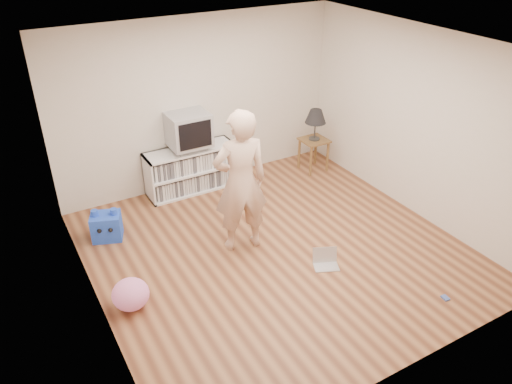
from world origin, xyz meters
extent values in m
plane|color=brown|center=(0.00, 0.00, 0.00)|extent=(4.50, 4.50, 0.00)
cube|color=beige|center=(0.00, 2.25, 1.30)|extent=(4.50, 0.02, 2.60)
cube|color=beige|center=(0.00, -2.25, 1.30)|extent=(4.50, 0.02, 2.60)
cube|color=beige|center=(-2.25, 0.00, 1.30)|extent=(0.02, 4.50, 2.60)
cube|color=beige|center=(2.25, 0.00, 1.30)|extent=(0.02, 4.50, 2.60)
cube|color=white|center=(0.00, 0.00, 2.60)|extent=(4.50, 4.50, 0.01)
cube|color=white|center=(-0.30, 2.23, 0.35)|extent=(1.40, 0.03, 0.70)
cube|color=white|center=(-0.98, 2.02, 0.35)|extent=(0.03, 0.45, 0.70)
cube|color=white|center=(0.39, 2.02, 0.35)|extent=(0.03, 0.45, 0.70)
cube|color=white|center=(-0.30, 2.02, 0.01)|extent=(1.40, 0.45, 0.03)
cube|color=white|center=(-0.30, 2.02, 0.35)|extent=(1.34, 0.45, 0.03)
cube|color=white|center=(-0.30, 2.02, 0.68)|extent=(1.40, 0.45, 0.03)
cube|color=silver|center=(-0.30, 2.02, 0.35)|extent=(1.26, 0.36, 0.64)
cube|color=gray|center=(-0.30, 2.02, 0.73)|extent=(0.45, 0.35, 0.07)
cube|color=#9D9DA2|center=(-0.30, 2.02, 1.02)|extent=(0.60, 0.52, 0.50)
cube|color=black|center=(-0.30, 1.75, 1.02)|extent=(0.50, 0.01, 0.40)
cylinder|color=brown|center=(1.59, 1.48, 0.26)|extent=(0.04, 0.04, 0.52)
cylinder|color=brown|center=(1.93, 1.48, 0.26)|extent=(0.04, 0.04, 0.52)
cylinder|color=brown|center=(1.59, 1.82, 0.26)|extent=(0.04, 0.04, 0.52)
cylinder|color=brown|center=(1.93, 1.82, 0.26)|extent=(0.04, 0.04, 0.52)
cube|color=brown|center=(1.76, 1.65, 0.54)|extent=(0.42, 0.42, 0.03)
cylinder|color=#333333|center=(1.76, 1.65, 0.56)|extent=(0.18, 0.18, 0.02)
cylinder|color=#333333|center=(1.76, 1.65, 0.74)|extent=(0.02, 0.02, 0.32)
imported|color=#D9AF94|center=(-0.34, 0.31, 0.94)|extent=(0.76, 0.57, 1.89)
cube|color=silver|center=(0.35, -0.62, 0.01)|extent=(0.36, 0.31, 0.01)
cube|color=silver|center=(0.39, -0.52, 0.11)|extent=(0.30, 0.18, 0.20)
cube|color=black|center=(0.39, -0.52, 0.11)|extent=(0.26, 0.15, 0.16)
cube|color=#4460B6|center=(1.18, -1.75, 0.01)|extent=(0.08, 0.10, 0.02)
cube|color=blue|center=(-1.81, 1.36, 0.18)|extent=(0.47, 0.42, 0.36)
cylinder|color=blue|center=(-1.93, 1.40, 0.40)|extent=(0.09, 0.09, 0.08)
cylinder|color=blue|center=(-1.70, 1.31, 0.40)|extent=(0.09, 0.09, 0.08)
sphere|color=black|center=(-1.94, 1.23, 0.22)|extent=(0.06, 0.06, 0.06)
sphere|color=black|center=(-1.80, 1.18, 0.22)|extent=(0.06, 0.06, 0.06)
ellipsoid|color=#FF86D0|center=(-1.95, -0.11, 0.17)|extent=(0.51, 0.51, 0.35)
camera|label=1|loc=(-2.85, -4.43, 3.86)|focal=35.00mm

